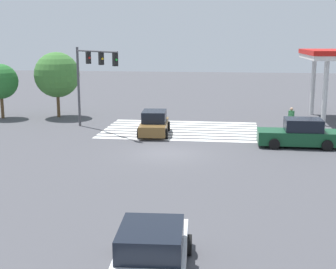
{
  "coord_description": "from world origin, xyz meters",
  "views": [
    {
      "loc": [
        -3.37,
        25.63,
        6.46
      ],
      "look_at": [
        0.0,
        0.0,
        1.11
      ],
      "focal_mm": 50.0,
      "sensor_mm": 36.0,
      "label": 1
    }
  ],
  "objects_px": {
    "traffic_signal_mast": "(91,69)",
    "tree_corner_b": "(0,82)",
    "car_2": "(300,134)",
    "car_3": "(154,124)",
    "tree_corner_a": "(57,75)",
    "pedestrian": "(291,118)",
    "car_1": "(151,253)"
  },
  "relations": [
    {
      "from": "tree_corner_b",
      "to": "pedestrian",
      "type": "bearing_deg",
      "value": 172.88
    },
    {
      "from": "traffic_signal_mast",
      "to": "car_3",
      "type": "bearing_deg",
      "value": 32.91
    },
    {
      "from": "car_1",
      "to": "car_3",
      "type": "bearing_deg",
      "value": 5.37
    },
    {
      "from": "pedestrian",
      "to": "tree_corner_b",
      "type": "relative_size",
      "value": 0.39
    },
    {
      "from": "traffic_signal_mast",
      "to": "car_3",
      "type": "xyz_separation_m",
      "value": [
        -4.61,
        0.99,
        -3.57
      ]
    },
    {
      "from": "car_1",
      "to": "tree_corner_a",
      "type": "relative_size",
      "value": 0.84
    },
    {
      "from": "car_3",
      "to": "pedestrian",
      "type": "bearing_deg",
      "value": 97.95
    },
    {
      "from": "traffic_signal_mast",
      "to": "tree_corner_a",
      "type": "relative_size",
      "value": 1.09
    },
    {
      "from": "traffic_signal_mast",
      "to": "car_2",
      "type": "relative_size",
      "value": 1.19
    },
    {
      "from": "car_1",
      "to": "car_3",
      "type": "distance_m",
      "value": 19.4
    },
    {
      "from": "car_2",
      "to": "tree_corner_b",
      "type": "bearing_deg",
      "value": -18.33
    },
    {
      "from": "car_2",
      "to": "tree_corner_b",
      "type": "distance_m",
      "value": 23.95
    },
    {
      "from": "car_3",
      "to": "tree_corner_a",
      "type": "height_order",
      "value": "tree_corner_a"
    },
    {
      "from": "tree_corner_a",
      "to": "tree_corner_b",
      "type": "height_order",
      "value": "tree_corner_a"
    },
    {
      "from": "car_2",
      "to": "car_3",
      "type": "bearing_deg",
      "value": -15.26
    },
    {
      "from": "car_3",
      "to": "tree_corner_a",
      "type": "distance_m",
      "value": 11.22
    },
    {
      "from": "traffic_signal_mast",
      "to": "tree_corner_a",
      "type": "bearing_deg",
      "value": 176.1
    },
    {
      "from": "traffic_signal_mast",
      "to": "tree_corner_b",
      "type": "xyz_separation_m",
      "value": [
        8.77,
        -3.89,
        -1.31
      ]
    },
    {
      "from": "car_2",
      "to": "tree_corner_b",
      "type": "xyz_separation_m",
      "value": [
        22.69,
        -7.36,
        2.24
      ]
    },
    {
      "from": "traffic_signal_mast",
      "to": "car_1",
      "type": "relative_size",
      "value": 1.29
    },
    {
      "from": "tree_corner_b",
      "to": "car_1",
      "type": "bearing_deg",
      "value": 124.29
    },
    {
      "from": "car_2",
      "to": "car_3",
      "type": "distance_m",
      "value": 9.63
    },
    {
      "from": "car_2",
      "to": "car_3",
      "type": "xyz_separation_m",
      "value": [
        9.3,
        -2.48,
        -0.03
      ]
    },
    {
      "from": "traffic_signal_mast",
      "to": "car_1",
      "type": "distance_m",
      "value": 21.85
    },
    {
      "from": "traffic_signal_mast",
      "to": "pedestrian",
      "type": "xyz_separation_m",
      "value": [
        -13.95,
        -1.05,
        -3.34
      ]
    },
    {
      "from": "traffic_signal_mast",
      "to": "car_1",
      "type": "height_order",
      "value": "traffic_signal_mast"
    },
    {
      "from": "car_1",
      "to": "tree_corner_b",
      "type": "height_order",
      "value": "tree_corner_b"
    },
    {
      "from": "car_2",
      "to": "tree_corner_b",
      "type": "height_order",
      "value": "tree_corner_b"
    },
    {
      "from": "car_3",
      "to": "pedestrian",
      "type": "relative_size",
      "value": 2.52
    },
    {
      "from": "car_1",
      "to": "traffic_signal_mast",
      "type": "bearing_deg",
      "value": 17.17
    },
    {
      "from": "traffic_signal_mast",
      "to": "car_1",
      "type": "xyz_separation_m",
      "value": [
        -7.62,
        20.15,
        -3.65
      ]
    },
    {
      "from": "traffic_signal_mast",
      "to": "tree_corner_a",
      "type": "xyz_separation_m",
      "value": [
        4.42,
        -5.07,
        -0.82
      ]
    }
  ]
}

